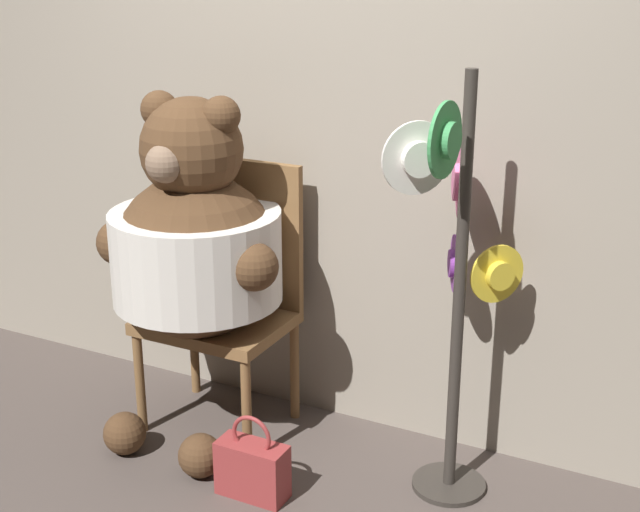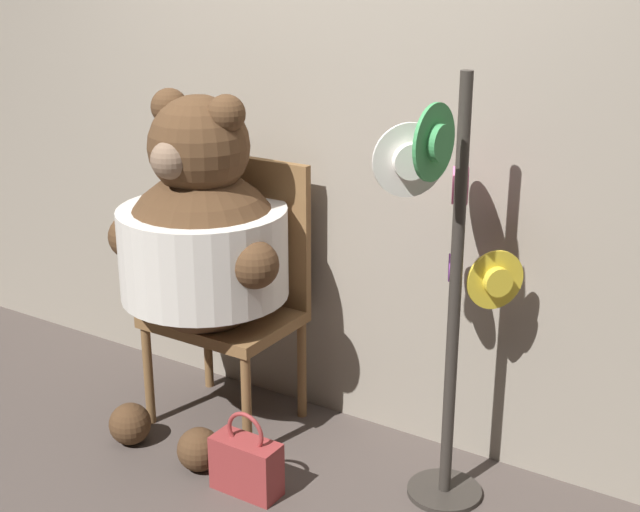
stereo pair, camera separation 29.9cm
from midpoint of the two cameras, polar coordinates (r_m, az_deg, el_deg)
The scene contains 6 objects.
ground_plane at distance 3.57m, azimuth -1.28°, elevation -13.91°, with size 14.00×14.00×0.00m, color #4C423D.
wall_back at distance 3.63m, azimuth 4.20°, elevation 6.12°, with size 8.00×0.10×2.26m.
chair at distance 3.76m, azimuth -3.12°, elevation -1.82°, with size 0.58×0.46×1.12m.
teddy_bear at distance 3.57m, azimuth -5.20°, elevation 0.87°, with size 0.82×0.73×1.43m.
hat_display_rack at distance 3.11m, azimuth 11.05°, elevation -0.66°, with size 0.39×0.57×1.58m.
handbag_on_ground at distance 3.42m, azimuth -2.19°, elevation -13.23°, with size 0.27×0.12×0.33m.
Camera 2 is at (1.79, -2.40, 1.96)m, focal length 50.00 mm.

